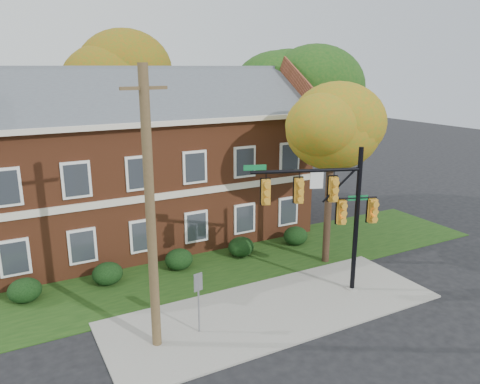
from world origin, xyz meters
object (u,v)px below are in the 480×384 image
apartment_building (143,154)px  traffic_signal (331,206)px  hedge_far_right (296,236)px  sign_post (198,293)px  hedge_far_left (25,290)px  tree_near_right (337,133)px  hedge_right (241,247)px  tree_right_rear (300,91)px  hedge_center (179,259)px  hedge_left (108,274)px  utility_pole (150,214)px  tree_far_rear (125,80)px

apartment_building → traffic_signal: bearing=-65.5°
hedge_far_right → sign_post: 10.31m
hedge_far_left → tree_near_right: tree_near_right is taller
tree_near_right → traffic_signal: size_ratio=1.31×
hedge_right → tree_right_rear: (7.81, 6.11, 7.60)m
hedge_center → tree_right_rear: size_ratio=0.13×
hedge_left → sign_post: 6.27m
hedge_center → sign_post: sign_post is taller
hedge_right → hedge_center: bearing=180.0°
hedge_left → sign_post: bearing=-70.5°
apartment_building → tree_right_rear: (11.31, 0.86, 3.13)m
traffic_signal → hedge_far_right: bearing=88.4°
utility_pole → sign_post: bearing=-2.7°
tree_right_rear → utility_pole: (-14.41, -11.93, -3.11)m
hedge_far_right → tree_right_rear: tree_right_rear is taller
hedge_right → tree_near_right: bearing=-37.3°
hedge_far_left → hedge_right: bearing=0.0°
apartment_building → tree_near_right: bearing=-48.2°
hedge_right → tree_near_right: (3.72, -2.83, 6.14)m
hedge_right → tree_far_rear: 15.66m
utility_pole → sign_post: 3.73m
hedge_left → tree_near_right: (10.72, -2.83, 6.14)m
tree_right_rear → utility_pole: 18.97m
apartment_building → tree_right_rear: bearing=4.3°
utility_pole → hedge_left: bearing=91.0°
hedge_far_right → hedge_left: bearing=180.0°
hedge_far_right → traffic_signal: (-2.11, -5.47, 3.53)m
hedge_left → hedge_far_left: bearing=180.0°
traffic_signal → sign_post: (-6.33, -0.34, -2.38)m
hedge_far_left → hedge_left: size_ratio=1.00×
hedge_center → tree_near_right: bearing=-21.4°
traffic_signal → hedge_far_left: bearing=174.8°
apartment_building → traffic_signal: size_ratio=2.88×
apartment_building → hedge_far_left: 9.82m
hedge_center → hedge_far_left: bearing=180.0°
apartment_building → hedge_center: 6.89m
hedge_left → sign_post: sign_post is taller
hedge_center → sign_post: (-1.44, -5.81, 1.15)m
tree_right_rear → hedge_center: bearing=-151.6°
hedge_far_right → utility_pole: 12.49m
hedge_right → tree_near_right: tree_near_right is taller
hedge_far_left → tree_far_rear: bearing=57.5°
sign_post → hedge_far_left: bearing=122.7°
tree_far_rear → sign_post: bearing=-98.4°
tree_right_rear → hedge_right: bearing=-142.0°
hedge_far_left → utility_pole: utility_pole is taller
hedge_right → utility_pole: 9.87m
tree_far_rear → traffic_signal: (3.55, -18.56, -4.79)m
tree_far_rear → apartment_building: bearing=-99.7°
hedge_center → tree_near_right: (7.22, -2.83, 6.14)m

